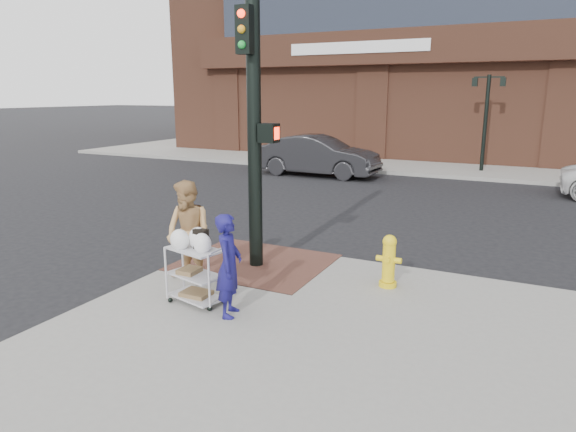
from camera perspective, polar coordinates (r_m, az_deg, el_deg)
The scene contains 13 objects.
ground at distance 9.21m, azimuth -3.29°, elevation -8.20°, with size 220.00×220.00×0.00m, color black.
brick_curb_ramp at distance 10.17m, azimuth -3.75°, elevation -5.15°, with size 2.80×2.40×0.01m, color #512E26.
lamp_post at distance 23.55m, azimuth 21.16°, elevation 10.70°, with size 1.32×0.22×4.00m.
parking_sign at distance 25.89m, azimuth -3.38°, elevation 8.70°, with size 0.05×0.05×2.20m, color black.
traffic_signal_pole at distance 9.48m, azimuth -3.74°, elevation 10.02°, with size 0.61×0.51×5.00m.
woman_blue at distance 7.64m, azimuth -6.58°, elevation -5.48°, with size 0.57×0.37×1.56m, color #151159.
pedestrian_tan at distance 9.02m, azimuth -11.01°, elevation -1.84°, with size 0.88×0.69×1.81m, color tan.
sedan_dark at distance 21.71m, azimuth 3.35°, elevation 6.71°, with size 1.79×5.14×1.69m, color black.
utility_cart at distance 8.23m, azimuth -10.26°, elevation -5.89°, with size 0.97×0.68×1.21m.
fire_hydrant at distance 8.96m, azimuth 11.14°, elevation -4.86°, with size 0.43×0.30×0.92m.
newsbox_red at distance 25.19m, azimuth 2.62°, elevation 7.12°, with size 0.39×0.35×0.93m, color #AA2913.
newsbox_yellow at distance 24.53m, azimuth 5.08°, elevation 7.08°, with size 0.45×0.41×1.07m, color orange.
newsbox_blue at distance 24.44m, azimuth 5.13°, elevation 7.00°, with size 0.43×0.39×1.02m, color #171897.
Camera 1 is at (4.25, -7.43, 3.40)m, focal length 32.00 mm.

